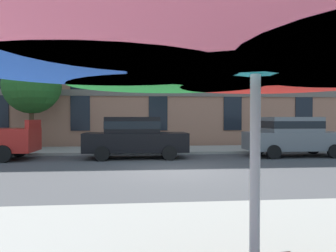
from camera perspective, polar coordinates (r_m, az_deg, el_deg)
The scene contains 7 objects.
ground_plane at distance 11.09m, azimuth 1.58°, elevation -7.65°, with size 120.00×120.00×0.00m, color #424244.
sidewalk_far at distance 17.80m, azimuth -1.19°, elevation -4.04°, with size 56.00×3.60×0.12m, color #9E998E.
apartment_building at distance 27.06m, azimuth -2.62°, elevation 18.26°, with size 40.57×12.08×19.20m.
sedan_black at distance 14.58m, azimuth -5.66°, elevation -1.73°, with size 4.40×1.98×1.78m.
sedan_gray at distance 16.25m, azimuth 20.51°, elevation -1.50°, with size 4.40×1.98×1.78m.
street_tree_left at distance 18.94m, azimuth -21.89°, elevation 6.28°, with size 3.04×3.02×4.90m.
patio_umbrella at distance 2.04m, azimuth 14.63°, elevation 13.95°, with size 3.27×3.03×2.45m.
Camera 1 is at (-1.38, -10.86, 1.74)m, focal length 36.02 mm.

